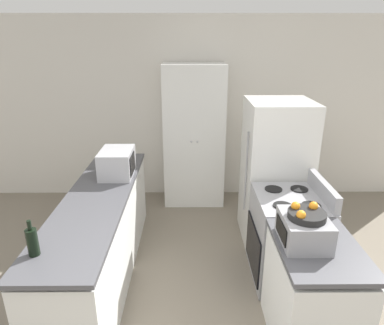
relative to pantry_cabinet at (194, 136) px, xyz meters
The scene contains 10 objects.
wall_back 0.43m from the pantry_cabinet, 97.58° to the left, with size 7.00×0.06×2.60m.
counter_left 2.02m from the pantry_cabinet, 119.46° to the right, with size 0.60×2.50×0.89m.
counter_right 2.74m from the pantry_cabinet, 70.94° to the right, with size 0.60×0.81×0.89m.
pantry_cabinet is the anchor object (origin of this frame).
stove 2.03m from the pantry_cabinet, 62.72° to the right, with size 0.66×0.74×1.05m.
refrigerator 1.34m from the pantry_cabinet, 46.06° to the right, with size 0.73×0.73×1.66m.
microwave 1.44m from the pantry_cabinet, 126.13° to the right, with size 0.35×0.46×0.29m.
wine_bottle 2.86m from the pantry_cabinet, 113.62° to the right, with size 0.08×0.08×0.27m.
toaster_oven 2.60m from the pantry_cabinet, 72.89° to the right, with size 0.33×0.39×0.21m.
fruit_bowl 2.61m from the pantry_cabinet, 73.02° to the right, with size 0.27×0.27×0.10m.
Camera 1 is at (-0.03, -1.60, 2.31)m, focal length 32.00 mm.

